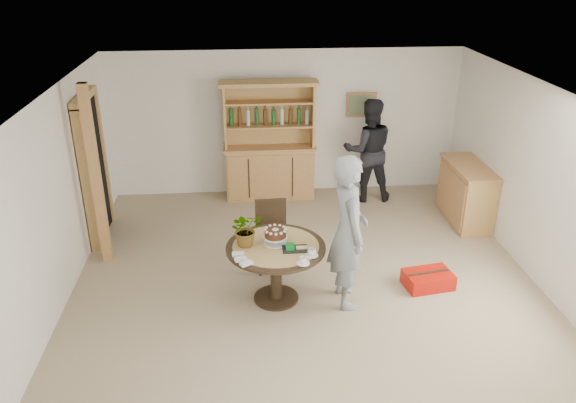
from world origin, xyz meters
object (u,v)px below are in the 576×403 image
Objects in this scene: red_suitcase at (428,279)px; dining_chair at (272,230)px; adult_person at (368,150)px; sideboard at (466,193)px; teen_boy at (348,232)px; hutch at (270,159)px; dining_table at (276,257)px.

dining_chair is at bearing 151.10° from red_suitcase.
adult_person reaches higher than dining_chair.
sideboard is 0.66× the size of teen_boy.
hutch is 1.70× the size of dining_table.
hutch is 1.15× the size of adult_person.
teen_boy reaches higher than dining_table.
teen_boy is at bearing -6.71° from dining_table.
adult_person reaches higher than dining_table.
dining_chair is 2.15m from red_suitcase.
dining_table is 0.63× the size of teen_boy.
sideboard is 1.33× the size of dining_chair.
dining_chair is 1.44× the size of red_suitcase.
adult_person is (1.66, -0.24, 0.20)m from hutch.
hutch reaches higher than dining_table.
adult_person is at bearing -20.83° from teen_boy.
red_suitcase is at bearing 3.35° from dining_table.
red_suitcase is (1.97, 0.12, -0.50)m from dining_table.
teen_boy is at bearing 73.94° from adult_person.
dining_chair is (-0.11, -2.37, -0.15)m from hutch.
dining_table is 0.93m from teen_boy.
dining_chair is 0.49× the size of teen_boy.
adult_person is 2.96m from red_suitcase.
hutch is 3.20m from dining_table.
adult_person reaches higher than sideboard.
hutch is 1.62× the size of sideboard.
red_suitcase is (-1.17, -1.84, -0.37)m from sideboard.
red_suitcase is at bearing -122.49° from sideboard.
dining_chair reaches higher than sideboard.
hutch is 3.29m from sideboard.
teen_boy reaches higher than adult_person.
sideboard is at bearing 144.71° from adult_person.
dining_chair is 1.33m from teen_boy.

